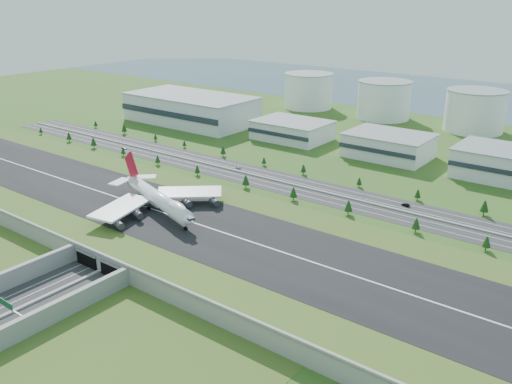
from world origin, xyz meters
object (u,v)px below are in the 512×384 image
Objects in this scene: car_7 at (238,167)px; fuel_tank_a at (308,91)px; car_5 at (406,205)px; boeing_747 at (158,198)px; car_2 at (65,304)px; car_4 at (124,148)px.

fuel_tank_a is at bearing -155.09° from car_7.
boeing_747 is at bearing -33.91° from car_5.
car_7 is at bearing -86.24° from car_2.
car_2 is 1.18× the size of car_7.
car_7 is (101.02, 15.73, -0.16)m from car_4.
car_5 is at bearing 96.76° from car_7.
car_4 is 102.24m from car_7.
car_5 is at bearing -86.60° from car_4.
fuel_tank_a is 10.95× the size of car_7.
car_5 reaches higher than car_7.
car_5 reaches higher than car_2.
boeing_747 is 16.84× the size of car_7.
boeing_747 is 138.78m from car_5.
boeing_747 is at bearing -71.54° from fuel_tank_a.
car_2 is 225.05m from car_4.
car_5 is (91.74, 103.18, -14.00)m from boeing_747.
fuel_tank_a reaches higher than car_2.
car_7 is (-56.89, 176.08, -0.09)m from car_2.
car_4 is 1.00× the size of car_5.
fuel_tank_a is 227.25m from car_4.
car_2 is (28.50, -76.09, -14.05)m from boeing_747.
boeing_747 is 15.83× the size of car_5.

